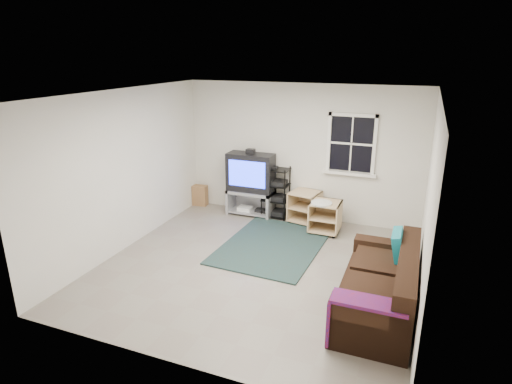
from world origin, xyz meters
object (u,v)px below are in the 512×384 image
at_px(tv_unit, 251,179).
at_px(side_table_right, 325,214).
at_px(av_rack, 276,195).
at_px(side_table_left, 306,206).
at_px(sofa, 381,289).

bearing_deg(tv_unit, side_table_right, -11.77).
bearing_deg(av_rack, side_table_left, -2.98).
bearing_deg(sofa, tv_unit, 137.54).
bearing_deg(side_table_left, sofa, -57.01).
bearing_deg(sofa, side_table_right, 118.53).
bearing_deg(sofa, side_table_left, 122.99).
xyz_separation_m(side_table_right, sofa, (1.22, -2.24, -0.02)).
bearing_deg(side_table_left, av_rack, 177.02).
bearing_deg(side_table_right, side_table_left, 143.12).
height_order(av_rack, sofa, av_rack).
bearing_deg(tv_unit, sofa, -42.46).
bearing_deg(side_table_right, sofa, -61.47).
xyz_separation_m(tv_unit, side_table_right, (1.59, -0.33, -0.40)).
bearing_deg(side_table_right, tv_unit, 168.23).
bearing_deg(av_rack, tv_unit, -174.78).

